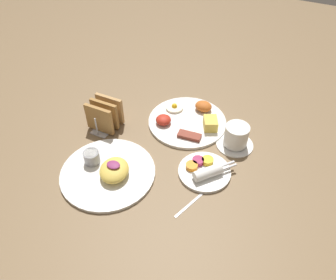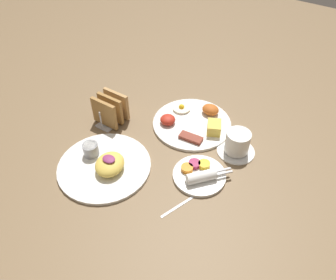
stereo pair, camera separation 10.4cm
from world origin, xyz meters
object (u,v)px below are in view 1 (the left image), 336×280
object	(u,v)px
plate_foreground	(108,171)
coffee_cup	(236,137)
toast_rack	(105,115)
plate_breakfast	(188,120)
plate_condiments	(204,171)

from	to	relation	value
plate_foreground	coffee_cup	size ratio (longest dim) A/B	2.35
coffee_cup	toast_rack	bearing A→B (deg)	-166.66
coffee_cup	plate_breakfast	bearing A→B (deg)	167.93
plate_foreground	toast_rack	xyz separation A→B (m)	(-0.13, 0.18, 0.03)
plate_condiments	plate_foreground	size ratio (longest dim) A/B	0.57
plate_condiments	plate_foreground	bearing A→B (deg)	-154.28
plate_breakfast	plate_foreground	xyz separation A→B (m)	(-0.12, -0.32, 0.00)
toast_rack	coffee_cup	world-z (taller)	toast_rack
plate_breakfast	plate_condiments	distance (m)	0.24
plate_condiments	plate_foreground	distance (m)	0.28
plate_foreground	coffee_cup	distance (m)	0.41
plate_breakfast	plate_foreground	size ratio (longest dim) A/B	0.96
plate_foreground	plate_condiments	bearing A→B (deg)	25.72
coffee_cup	plate_condiments	bearing A→B (deg)	-106.14
plate_breakfast	plate_condiments	xyz separation A→B (m)	(0.13, -0.20, 0.00)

